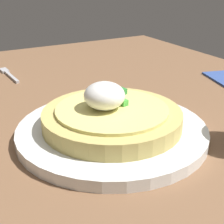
% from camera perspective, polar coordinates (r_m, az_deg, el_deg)
% --- Properties ---
extents(dining_table, '(1.22, 0.71, 0.02)m').
position_cam_1_polar(dining_table, '(0.45, 11.28, -5.94)').
color(dining_table, brown).
rests_on(dining_table, ground).
extents(plate, '(0.25, 0.25, 0.01)m').
position_cam_1_polar(plate, '(0.45, -0.00, -3.22)').
color(plate, white).
rests_on(plate, dining_table).
extents(pizza, '(0.18, 0.18, 0.06)m').
position_cam_1_polar(pizza, '(0.44, -0.13, -0.53)').
color(pizza, tan).
rests_on(pizza, plate).
extents(fork, '(0.11, 0.02, 0.00)m').
position_cam_1_polar(fork, '(0.73, -17.02, 6.14)').
color(fork, '#B7B7BC').
rests_on(fork, dining_table).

